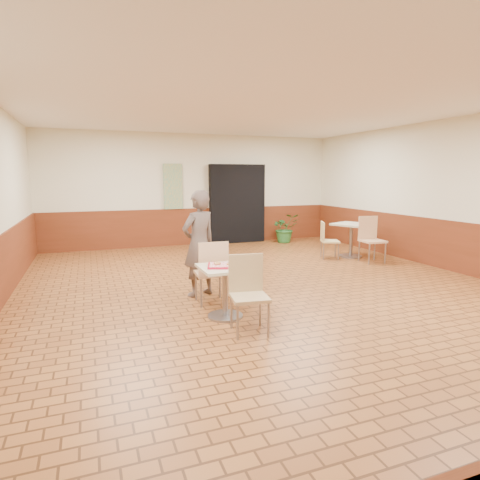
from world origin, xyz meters
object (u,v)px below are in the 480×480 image
object	(u,v)px
long_john_donut	(231,263)
paper_cup	(231,260)
chair_second_front	(371,237)
chair_main_back	(212,269)
chair_main_front	(248,289)
chair_second_left	(327,238)
second_table	(351,234)
potted_plant	(285,228)
main_table	(225,283)
serving_tray	(225,265)
customer	(199,244)
ring_donut	(217,263)

from	to	relation	value
long_john_donut	paper_cup	distance (m)	0.12
chair_second_front	chair_main_back	bearing A→B (deg)	-152.90
chair_main_front	chair_main_back	world-z (taller)	chair_main_back
paper_cup	chair_second_left	world-z (taller)	chair_second_left
second_table	chair_second_front	distance (m)	0.61
chair_second_left	potted_plant	world-z (taller)	chair_second_left
long_john_donut	potted_plant	size ratio (longest dim) A/B	0.17
paper_cup	second_table	world-z (taller)	paper_cup
main_table	paper_cup	bearing A→B (deg)	34.46
serving_tray	paper_cup	bearing A→B (deg)	34.46
chair_second_left	chair_main_back	bearing A→B (deg)	145.71
chair_main_front	long_john_donut	xyz separation A→B (m)	(-0.03, 0.51, 0.22)
customer	chair_second_left	size ratio (longest dim) A/B	1.97
paper_cup	chair_main_front	bearing A→B (deg)	-89.94
ring_donut	chair_second_left	xyz separation A→B (m)	(3.52, 2.84, -0.27)
chair_second_front	second_table	bearing A→B (deg)	101.62
long_john_donut	second_table	bearing A→B (deg)	35.87
chair_main_back	paper_cup	bearing A→B (deg)	105.48
chair_main_front	chair_main_back	bearing A→B (deg)	103.87
customer	main_table	bearing A→B (deg)	69.89
chair_main_front	customer	xyz separation A→B (m)	(-0.17, 1.64, 0.31)
serving_tray	long_john_donut	bearing A→B (deg)	-25.88
ring_donut	chair_second_left	world-z (taller)	chair_second_left
second_table	customer	bearing A→B (deg)	-156.91
customer	chair_second_left	world-z (taller)	customer
chair_second_front	chair_main_front	bearing A→B (deg)	-139.93
customer	chair_second_front	size ratio (longest dim) A/B	1.66
chair_main_back	long_john_donut	world-z (taller)	chair_main_back
customer	serving_tray	bearing A→B (deg)	69.89
chair_main_back	customer	distance (m)	0.59
chair_main_back	potted_plant	distance (m)	5.87
chair_main_back	chair_second_left	xyz separation A→B (m)	(3.43, 2.29, -0.06)
chair_main_back	second_table	distance (m)	4.66
serving_tray	chair_second_left	xyz separation A→B (m)	(3.43, 2.88, -0.24)
chair_second_left	paper_cup	bearing A→B (deg)	152.21
chair_main_front	serving_tray	distance (m)	0.59
chair_main_front	chair_second_left	bearing A→B (deg)	54.14
second_table	chair_second_left	size ratio (longest dim) A/B	0.93
chair_main_back	chair_main_front	bearing A→B (deg)	98.86
customer	potted_plant	world-z (taller)	customer
main_table	chair_second_front	world-z (taller)	chair_second_front
chair_main_front	second_table	xyz separation A→B (m)	(3.96, 3.40, 0.01)
chair_main_back	potted_plant	bearing A→B (deg)	-124.29
main_table	ring_donut	size ratio (longest dim) A/B	7.42
chair_main_front	second_table	distance (m)	5.22
main_table	chair_main_front	distance (m)	0.56
chair_main_back	chair_second_front	bearing A→B (deg)	-155.02
serving_tray	chair_second_left	size ratio (longest dim) A/B	0.53
long_john_donut	paper_cup	bearing A→B (deg)	75.26
customer	paper_cup	world-z (taller)	customer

